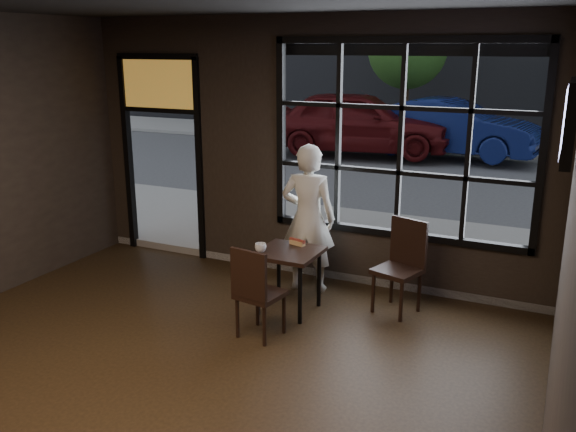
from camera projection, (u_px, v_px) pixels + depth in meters
The scene contains 15 objects.
floor at pixel (124, 420), 4.81m from camera, with size 6.00×7.00×0.02m, color black.
wall_right at pixel (563, 294), 3.15m from camera, with size 0.04×7.00×3.20m, color black.
window_frame at pixel (401, 141), 6.88m from camera, with size 3.06×0.12×2.28m, color black.
stained_transom at pixel (159, 84), 8.08m from camera, with size 1.20×0.06×0.70m, color orange.
street_asphalt at pixel (498, 116), 25.74m from camera, with size 60.00×41.00×0.04m, color #545456.
cafe_table at pixel (289, 280), 6.68m from camera, with size 0.65×0.65×0.70m, color black.
chair_near at pixel (260, 291), 6.06m from camera, with size 0.41×0.41×0.96m, color black.
chair_window at pixel (397, 268), 6.60m from camera, with size 0.44×0.44×1.03m, color black.
man at pixel (308, 218), 7.15m from camera, with size 0.64×0.42×1.77m, color silver.
hotdog at pixel (297, 242), 6.77m from camera, with size 0.20×0.08×0.06m, color tan, non-canonical shape.
cup at pixel (261, 248), 6.53m from camera, with size 0.12×0.12×0.10m, color silver.
tv at pixel (571, 120), 4.64m from camera, with size 0.12×1.04×0.61m, color black.
navy_car at pixel (451, 128), 15.48m from camera, with size 1.53×4.37×1.44m, color #0E194E.
maroon_car at pixel (358, 122), 15.83m from camera, with size 1.94×4.83×1.65m, color #4D0D0F.
tree_left at pixel (408, 50), 17.48m from camera, with size 2.27×2.27×3.87m.
Camera 1 is at (2.95, -3.25, 2.84)m, focal length 38.00 mm.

